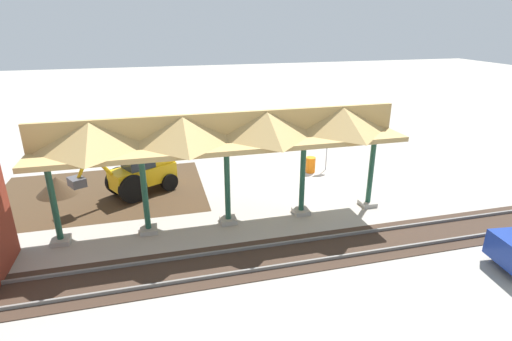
% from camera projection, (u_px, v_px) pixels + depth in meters
% --- Properties ---
extents(ground_plane, '(120.00, 120.00, 0.00)m').
position_uv_depth(ground_plane, '(313.00, 181.00, 22.02)').
color(ground_plane, '#9E998E').
extents(dirt_work_zone, '(10.28, 7.00, 0.01)m').
position_uv_depth(dirt_work_zone, '(102.00, 193.00, 20.47)').
color(dirt_work_zone, '#42301E').
rests_on(dirt_work_zone, ground).
extents(platform_canopy, '(14.75, 3.20, 4.90)m').
position_uv_depth(platform_canopy, '(226.00, 131.00, 16.04)').
color(platform_canopy, '#9E998E').
rests_on(platform_canopy, ground).
extents(rail_tracks, '(60.00, 2.58, 0.15)m').
position_uv_depth(rail_tracks, '(377.00, 241.00, 15.96)').
color(rail_tracks, slate).
rests_on(rail_tracks, ground).
extents(stop_sign, '(0.76, 0.06, 2.20)m').
position_uv_depth(stop_sign, '(327.00, 144.00, 23.09)').
color(stop_sign, gray).
rests_on(stop_sign, ground).
extents(backhoe, '(5.01, 3.51, 2.82)m').
position_uv_depth(backhoe, '(140.00, 170.00, 20.01)').
color(backhoe, '#EAB214').
rests_on(backhoe, ground).
extents(dirt_mound, '(4.13, 4.13, 1.83)m').
position_uv_depth(dirt_mound, '(59.00, 194.00, 20.40)').
color(dirt_mound, '#42301E').
rests_on(dirt_mound, ground).
extents(traffic_barrel, '(0.56, 0.56, 0.90)m').
position_uv_depth(traffic_barrel, '(310.00, 165.00, 23.11)').
color(traffic_barrel, orange).
rests_on(traffic_barrel, ground).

